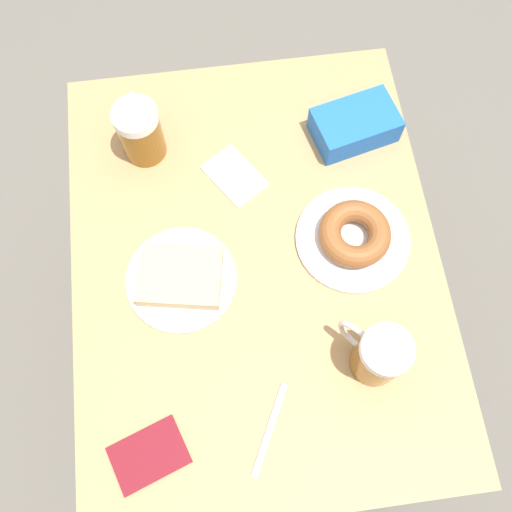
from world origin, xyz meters
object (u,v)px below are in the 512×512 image
(blue_pouch, at_px, (355,125))
(beer_mug_center, at_px, (379,355))
(beer_mug_left, at_px, (140,131))
(fork, at_px, (270,429))
(passport_near_edge, at_px, (149,455))
(napkin_folded, at_px, (235,176))
(plate_with_donut, at_px, (354,236))
(plate_with_cake, at_px, (181,277))

(blue_pouch, bearing_deg, beer_mug_center, 83.10)
(beer_mug_left, distance_m, fork, 0.63)
(beer_mug_left, bearing_deg, blue_pouch, 177.19)
(fork, xyz_separation_m, passport_near_edge, (0.21, 0.01, 0.00))
(beer_mug_center, bearing_deg, blue_pouch, -96.90)
(beer_mug_left, relative_size, beer_mug_center, 1.02)
(beer_mug_center, distance_m, napkin_folded, 0.46)
(napkin_folded, relative_size, passport_near_edge, 1.01)
(napkin_folded, bearing_deg, beer_mug_center, 116.14)
(plate_with_donut, distance_m, beer_mug_left, 0.47)
(beer_mug_left, relative_size, blue_pouch, 0.72)
(beer_mug_left, distance_m, beer_mug_center, 0.63)
(beer_mug_center, distance_m, passport_near_edge, 0.43)
(napkin_folded, distance_m, blue_pouch, 0.27)
(plate_with_cake, bearing_deg, passport_near_edge, 74.93)
(passport_near_edge, bearing_deg, beer_mug_center, -165.41)
(plate_with_donut, bearing_deg, napkin_folded, -38.75)
(beer_mug_center, xyz_separation_m, napkin_folded, (0.20, -0.41, -0.06))
(beer_mug_center, relative_size, blue_pouch, 0.70)
(beer_mug_center, bearing_deg, fork, 24.86)
(passport_near_edge, bearing_deg, fork, -176.09)
(plate_with_cake, xyz_separation_m, fork, (-0.13, 0.30, -0.01))
(plate_with_donut, relative_size, blue_pouch, 1.20)
(fork, bearing_deg, blue_pouch, -114.29)
(plate_with_donut, relative_size, fork, 1.47)
(plate_with_cake, relative_size, beer_mug_center, 1.61)
(fork, distance_m, passport_near_edge, 0.21)
(plate_with_cake, height_order, napkin_folded, plate_with_cake)
(plate_with_donut, height_order, blue_pouch, blue_pouch)
(napkin_folded, height_order, blue_pouch, blue_pouch)
(blue_pouch, bearing_deg, beer_mug_left, -2.81)
(beer_mug_center, bearing_deg, plate_with_cake, -31.53)
(napkin_folded, relative_size, fork, 0.98)
(plate_with_donut, height_order, napkin_folded, plate_with_donut)
(napkin_folded, bearing_deg, blue_pouch, -165.18)
(fork, bearing_deg, beer_mug_left, -73.35)
(plate_with_donut, distance_m, beer_mug_center, 0.25)
(beer_mug_left, distance_m, passport_near_edge, 0.62)
(plate_with_donut, bearing_deg, beer_mug_center, 87.34)
(napkin_folded, distance_m, passport_near_edge, 0.56)
(blue_pouch, bearing_deg, passport_near_edge, 51.32)
(plate_with_cake, relative_size, plate_with_donut, 0.95)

